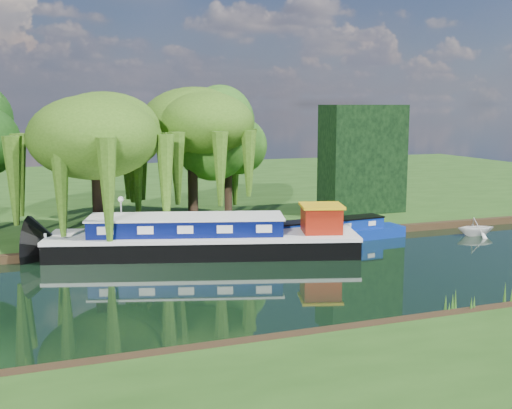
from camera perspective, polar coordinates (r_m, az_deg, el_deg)
name	(u,v)px	position (r m, az deg, el deg)	size (l,w,h in m)	color
ground	(147,293)	(29.80, -9.63, -7.76)	(120.00, 120.00, 0.00)	black
far_bank	(78,193)	(62.85, -15.54, 1.02)	(120.00, 52.00, 0.45)	#1D4011
dutch_barge	(206,239)	(36.61, -4.45, -3.06)	(17.85, 8.79, 3.68)	black
narrowboat	(329,233)	(40.30, 6.51, -2.52)	(10.59, 2.53, 1.53)	navy
white_cruiser	(475,236)	(44.28, 18.92, -2.63)	(2.13, 2.47, 1.30)	silver
willow_left	(96,139)	(39.61, -14.06, 5.71)	(6.91, 6.91, 8.28)	black
willow_right	(192,133)	(44.35, -5.71, 6.35)	(6.85, 6.85, 8.35)	black
tree_far_right	(228,140)	(46.22, -2.51, 5.79)	(4.91, 4.91, 8.03)	black
conifer_hedge	(362,159)	(48.73, 9.43, 4.03)	(6.00, 3.00, 8.00)	black
lamppost	(121,206)	(39.48, -11.90, -0.12)	(0.36, 0.36, 2.56)	silver
mooring_posts	(110,238)	(37.56, -12.86, -2.89)	(19.16, 0.16, 1.00)	silver
reeds_near	(365,315)	(25.10, 9.66, -9.65)	(33.70, 1.50, 1.10)	#255717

